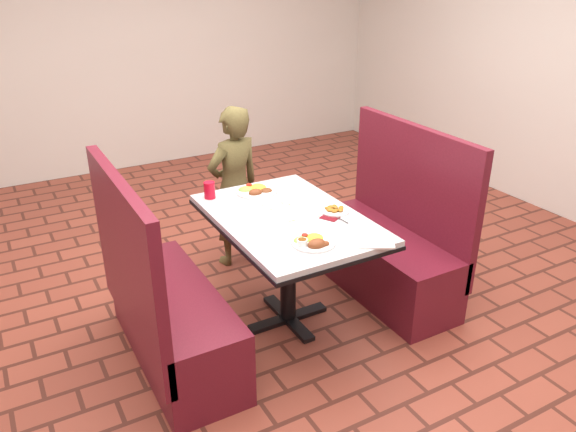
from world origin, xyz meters
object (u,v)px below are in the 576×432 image
at_px(near_dinner_plate, 313,240).
at_px(red_tumbler, 210,190).
at_px(diner_person, 234,187).
at_px(far_dinner_plate, 256,189).
at_px(plantain_plate, 335,210).
at_px(booth_bench_left, 166,312).
at_px(dining_table, 288,230).
at_px(booth_bench_right, 388,248).

height_order(near_dinner_plate, red_tumbler, red_tumbler).
relative_size(diner_person, near_dinner_plate, 5.12).
relative_size(far_dinner_plate, red_tumbler, 2.50).
bearing_deg(red_tumbler, near_dinner_plate, -74.81).
distance_m(diner_person, plantain_plate, 1.03).
relative_size(booth_bench_left, far_dinner_plate, 4.45).
xyz_separation_m(far_dinner_plate, red_tumbler, (-0.30, 0.06, 0.03)).
bearing_deg(diner_person, booth_bench_left, 35.30).
bearing_deg(plantain_plate, booth_bench_left, 175.62).
bearing_deg(dining_table, booth_bench_left, 180.00).
distance_m(dining_table, near_dinner_plate, 0.41).
bearing_deg(diner_person, plantain_plate, 91.31).
bearing_deg(booth_bench_right, red_tumbler, 155.85).
xyz_separation_m(near_dinner_plate, far_dinner_plate, (0.06, 0.82, -0.00)).
relative_size(dining_table, plantain_plate, 6.66).
bearing_deg(near_dinner_plate, booth_bench_right, 24.22).
distance_m(booth_bench_right, far_dinner_plate, 1.01).
xyz_separation_m(booth_bench_left, red_tumbler, (0.50, 0.49, 0.47)).
bearing_deg(booth_bench_left, diner_person, 46.95).
xyz_separation_m(booth_bench_left, plantain_plate, (1.08, -0.08, 0.43)).
distance_m(booth_bench_left, booth_bench_right, 1.60).
height_order(booth_bench_left, far_dinner_plate, booth_bench_left).
relative_size(diner_person, plantain_plate, 6.73).
distance_m(booth_bench_right, near_dinner_plate, 1.04).
bearing_deg(booth_bench_right, diner_person, 129.31).
distance_m(far_dinner_plate, plantain_plate, 0.59).
bearing_deg(far_dinner_plate, plantain_plate, -61.45).
bearing_deg(plantain_plate, booth_bench_right, 9.09).
bearing_deg(red_tumbler, plantain_plate, -44.64).
xyz_separation_m(dining_table, booth_bench_left, (-0.80, 0.00, -0.32)).
relative_size(far_dinner_plate, plantain_plate, 1.48).
bearing_deg(booth_bench_right, near_dinner_plate, -155.78).
xyz_separation_m(far_dinner_plate, plantain_plate, (0.28, -0.52, -0.01)).
bearing_deg(dining_table, plantain_plate, -16.39).
height_order(booth_bench_right, red_tumbler, booth_bench_right).
height_order(diner_person, near_dinner_plate, diner_person).
relative_size(booth_bench_left, red_tumbler, 11.11).
height_order(diner_person, plantain_plate, diner_person).
distance_m(near_dinner_plate, far_dinner_plate, 0.82).
distance_m(dining_table, far_dinner_plate, 0.45).
bearing_deg(near_dinner_plate, red_tumbler, 105.19).
bearing_deg(dining_table, booth_bench_right, 0.00).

